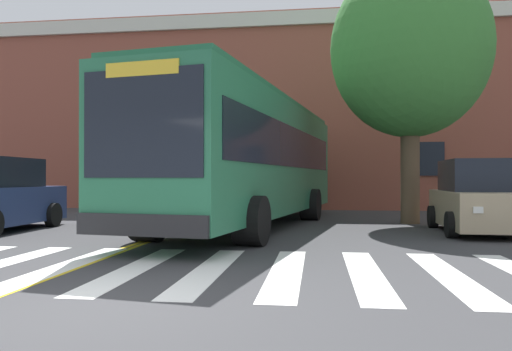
% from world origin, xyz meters
% --- Properties ---
extents(ground_plane, '(120.00, 120.00, 0.00)m').
position_xyz_m(ground_plane, '(0.00, 0.00, 0.00)').
color(ground_plane, '#38383A').
extents(crosswalk, '(14.02, 4.07, 0.01)m').
position_xyz_m(crosswalk, '(0.80, 2.36, 0.00)').
color(crosswalk, white).
rests_on(crosswalk, ground).
extents(lane_line_yellow_inner, '(0.12, 36.00, 0.01)m').
position_xyz_m(lane_line_yellow_inner, '(-1.37, 16.36, 0.00)').
color(lane_line_yellow_inner, gold).
rests_on(lane_line_yellow_inner, ground).
extents(lane_line_yellow_outer, '(0.12, 36.00, 0.01)m').
position_xyz_m(lane_line_yellow_outer, '(-1.21, 16.36, 0.00)').
color(lane_line_yellow_outer, gold).
rests_on(lane_line_yellow_outer, ground).
extents(city_bus, '(4.27, 12.32, 3.53)m').
position_xyz_m(city_bus, '(0.47, 8.86, 1.93)').
color(city_bus, '#28704C').
rests_on(city_bus, ground).
extents(car_tan_far_lane, '(2.18, 3.96, 1.81)m').
position_xyz_m(car_tan_far_lane, '(6.29, 8.08, 0.83)').
color(car_tan_far_lane, tan).
rests_on(car_tan_far_lane, ground).
extents(car_silver_behind_bus, '(2.19, 5.01, 2.24)m').
position_xyz_m(car_silver_behind_bus, '(-0.86, 17.40, 1.06)').
color(car_silver_behind_bus, '#B7BABF').
rests_on(car_silver_behind_bus, ground).
extents(street_tree_curbside_large, '(4.77, 4.49, 7.91)m').
position_xyz_m(street_tree_curbside_large, '(5.02, 10.54, 5.21)').
color(street_tree_curbside_large, brown).
rests_on(street_tree_curbside_large, ground).
extents(building_facade, '(38.70, 9.19, 8.63)m').
position_xyz_m(building_facade, '(1.68, 21.07, 4.32)').
color(building_facade, brown).
rests_on(building_facade, ground).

